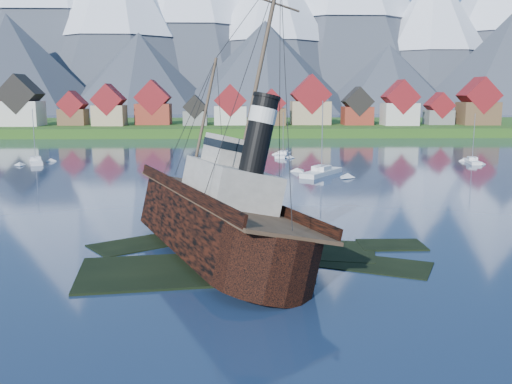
{
  "coord_description": "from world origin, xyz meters",
  "views": [
    {
      "loc": [
        0.71,
        -46.25,
        14.18
      ],
      "look_at": [
        2.33,
        6.0,
        5.0
      ],
      "focal_mm": 40.0,
      "sensor_mm": 36.0,
      "label": 1
    }
  ],
  "objects_px": {
    "sailboat_d": "(472,162)",
    "sailboat_e": "(283,155)",
    "sailboat_c": "(36,162)",
    "tugboat_wreck": "(210,214)",
    "sailboat_f": "(321,173)"
  },
  "relations": [
    {
      "from": "sailboat_d",
      "to": "sailboat_e",
      "type": "relative_size",
      "value": 1.01
    },
    {
      "from": "sailboat_c",
      "to": "sailboat_d",
      "type": "height_order",
      "value": "sailboat_c"
    },
    {
      "from": "sailboat_c",
      "to": "tugboat_wreck",
      "type": "bearing_deg",
      "value": -81.37
    },
    {
      "from": "tugboat_wreck",
      "to": "sailboat_c",
      "type": "height_order",
      "value": "tugboat_wreck"
    },
    {
      "from": "sailboat_c",
      "to": "sailboat_e",
      "type": "height_order",
      "value": "sailboat_c"
    },
    {
      "from": "tugboat_wreck",
      "to": "sailboat_d",
      "type": "distance_m",
      "value": 80.1
    },
    {
      "from": "tugboat_wreck",
      "to": "sailboat_e",
      "type": "relative_size",
      "value": 3.2
    },
    {
      "from": "sailboat_c",
      "to": "sailboat_f",
      "type": "bearing_deg",
      "value": -39.86
    },
    {
      "from": "tugboat_wreck",
      "to": "sailboat_f",
      "type": "relative_size",
      "value": 2.47
    },
    {
      "from": "sailboat_e",
      "to": "sailboat_f",
      "type": "bearing_deg",
      "value": -67.84
    },
    {
      "from": "tugboat_wreck",
      "to": "sailboat_c",
      "type": "relative_size",
      "value": 2.88
    },
    {
      "from": "sailboat_c",
      "to": "sailboat_d",
      "type": "xyz_separation_m",
      "value": [
        88.23,
        -1.96,
        -0.02
      ]
    },
    {
      "from": "tugboat_wreck",
      "to": "sailboat_d",
      "type": "xyz_separation_m",
      "value": [
        50.01,
        62.5,
        -3.02
      ]
    },
    {
      "from": "sailboat_d",
      "to": "sailboat_e",
      "type": "distance_m",
      "value": 39.68
    },
    {
      "from": "sailboat_c",
      "to": "sailboat_f",
      "type": "xyz_separation_m",
      "value": [
        55.24,
        -17.77,
        0.04
      ]
    }
  ]
}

